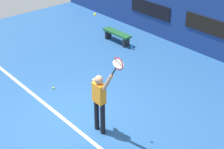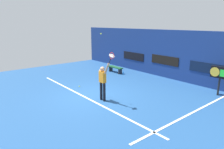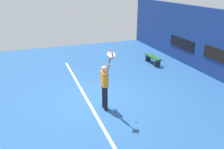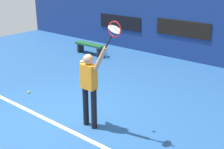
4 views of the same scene
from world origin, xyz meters
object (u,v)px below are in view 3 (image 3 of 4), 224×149
at_px(tennis_ball, 104,21).
at_px(court_bench, 153,58).
at_px(water_bottle, 161,67).
at_px(tennis_racket, 111,55).
at_px(spare_ball, 92,81).
at_px(tennis_player, 105,84).

distance_m(tennis_ball, court_bench, 6.39).
distance_m(tennis_ball, water_bottle, 6.00).
xyz_separation_m(tennis_racket, tennis_ball, (-0.83, 0.05, 0.94)).
xyz_separation_m(court_bench, spare_ball, (1.40, -4.01, -0.30)).
relative_size(court_bench, spare_ball, 20.59).
distance_m(tennis_racket, spare_ball, 4.00).
bearing_deg(water_bottle, spare_ball, -82.77).
bearing_deg(tennis_ball, tennis_player, -15.36).
bearing_deg(court_bench, tennis_racket, -41.89).
xyz_separation_m(tennis_player, tennis_ball, (-0.15, 0.04, 2.20)).
bearing_deg(tennis_player, tennis_racket, -0.36).
xyz_separation_m(tennis_racket, water_bottle, (-3.82, 4.23, -2.15)).
bearing_deg(spare_ball, tennis_ball, -4.04).
xyz_separation_m(tennis_ball, court_bench, (-3.88, 4.18, -2.87)).
distance_m(tennis_racket, tennis_ball, 1.25).
relative_size(tennis_player, court_bench, 1.38).
bearing_deg(tennis_racket, tennis_player, 179.64).
distance_m(tennis_ball, spare_ball, 4.03).
height_order(tennis_racket, court_bench, tennis_racket).
distance_m(tennis_player, water_bottle, 5.34).
height_order(tennis_player, spare_ball, tennis_player).
bearing_deg(tennis_racket, tennis_ball, 176.87).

